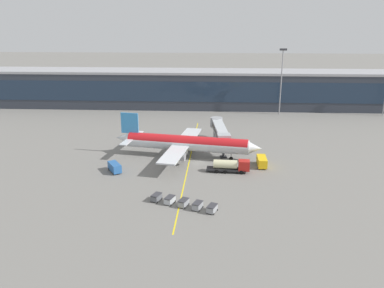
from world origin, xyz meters
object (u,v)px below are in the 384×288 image
(fuel_tanker, at_px, (231,166))
(crew_van, at_px, (114,167))
(lavatory_truck, at_px, (262,161))
(baggage_cart_3, at_px, (198,205))
(baggage_cart_4, at_px, (212,208))
(baggage_cart_2, at_px, (183,203))
(baggage_cart_0, at_px, (156,197))
(baggage_cart_1, at_px, (170,200))
(main_airliner, at_px, (186,143))

(fuel_tanker, bearing_deg, crew_van, -177.44)
(crew_van, xyz_separation_m, lavatory_truck, (37.80, 6.11, 0.11))
(baggage_cart_3, xyz_separation_m, baggage_cart_4, (2.98, -1.16, 0.00))
(baggage_cart_2, bearing_deg, crew_van, 135.90)
(lavatory_truck, relative_size, baggage_cart_2, 1.92)
(lavatory_truck, xyz_separation_m, baggage_cart_3, (-15.86, -25.64, -0.64))
(fuel_tanker, height_order, baggage_cart_2, fuel_tanker)
(fuel_tanker, relative_size, baggage_cart_4, 3.61)
(baggage_cart_0, distance_m, baggage_cart_3, 9.60)
(baggage_cart_3, relative_size, baggage_cart_4, 1.00)
(crew_van, relative_size, baggage_cart_0, 1.77)
(baggage_cart_1, distance_m, baggage_cart_2, 3.20)
(fuel_tanker, distance_m, crew_van, 29.60)
(lavatory_truck, distance_m, baggage_cart_4, 29.73)
(main_airliner, bearing_deg, crew_van, -144.91)
(crew_van, height_order, baggage_cart_3, crew_van)
(baggage_cart_2, xyz_separation_m, baggage_cart_4, (5.97, -2.31, 0.00))
(baggage_cart_4, bearing_deg, lavatory_truck, 64.34)
(baggage_cart_0, xyz_separation_m, baggage_cart_1, (2.98, -1.16, 0.00))
(baggage_cart_3, bearing_deg, lavatory_truck, 58.26)
(lavatory_truck, xyz_separation_m, baggage_cart_2, (-18.84, -24.48, -0.64))
(baggage_cart_0, height_order, baggage_cart_1, same)
(fuel_tanker, relative_size, crew_van, 2.04)
(main_airliner, xyz_separation_m, baggage_cart_2, (1.56, -30.60, -3.34))
(fuel_tanker, xyz_separation_m, baggage_cart_3, (-7.62, -20.85, -0.96))
(main_airliner, bearing_deg, baggage_cart_0, -98.85)
(baggage_cart_0, xyz_separation_m, baggage_cart_4, (11.94, -4.62, 0.00))
(lavatory_truck, bearing_deg, baggage_cart_1, -133.09)
(lavatory_truck, relative_size, baggage_cart_4, 1.92)
(main_airliner, relative_size, baggage_cart_2, 13.81)
(fuel_tanker, distance_m, baggage_cart_0, 24.04)
(main_airliner, height_order, baggage_cart_4, main_airliner)
(lavatory_truck, distance_m, baggage_cart_3, 30.15)
(crew_van, distance_m, baggage_cart_2, 26.41)
(fuel_tanker, relative_size, baggage_cart_2, 3.61)
(baggage_cart_2, height_order, baggage_cart_3, same)
(lavatory_truck, height_order, baggage_cart_3, lavatory_truck)
(baggage_cart_0, bearing_deg, main_airliner, 81.15)
(baggage_cart_0, bearing_deg, baggage_cart_1, -21.16)
(baggage_cart_3, distance_m, baggage_cart_4, 3.20)
(lavatory_truck, relative_size, baggage_cart_1, 1.92)
(baggage_cart_0, height_order, baggage_cart_3, same)
(crew_van, height_order, baggage_cart_2, crew_van)
(baggage_cart_1, bearing_deg, baggage_cart_3, -21.16)
(baggage_cart_1, distance_m, baggage_cart_3, 6.40)
(baggage_cart_1, height_order, baggage_cart_4, same)
(lavatory_truck, bearing_deg, fuel_tanker, -149.87)
(crew_van, xyz_separation_m, baggage_cart_2, (18.96, -18.38, -0.53))
(baggage_cart_0, distance_m, baggage_cart_1, 3.20)
(crew_van, distance_m, baggage_cart_1, 23.50)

